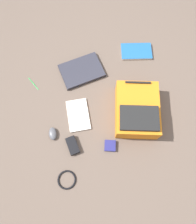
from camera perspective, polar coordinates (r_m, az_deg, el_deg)
name	(u,v)px	position (r m, az deg, el deg)	size (l,w,h in m)	color
ground_plane	(102,108)	(1.74, 1.00, 1.01)	(3.72, 3.72, 0.00)	brown
backpack	(137,110)	(1.68, 10.45, 0.43)	(0.43, 0.50, 0.19)	orange
laptop	(82,71)	(1.88, -4.42, 11.05)	(0.39, 0.31, 0.03)	#24242C
book_comic	(78,115)	(1.72, -5.36, -0.81)	(0.19, 0.28, 0.01)	silver
book_red	(136,51)	(2.02, 10.28, 15.76)	(0.30, 0.22, 0.02)	silver
computer_mouse	(53,134)	(1.70, -12.09, -5.72)	(0.06, 0.10, 0.04)	#4C4C51
cable_coil	(67,180)	(1.65, -8.42, -17.63)	(0.14, 0.14, 0.01)	black
power_brick	(73,145)	(1.66, -6.86, -8.94)	(0.07, 0.14, 0.04)	black
pen_black	(33,84)	(1.91, -17.02, 7.35)	(0.01, 0.01, 0.15)	#198C33
earbud_pouch	(110,146)	(1.65, 3.27, -9.06)	(0.08, 0.08, 0.03)	navy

